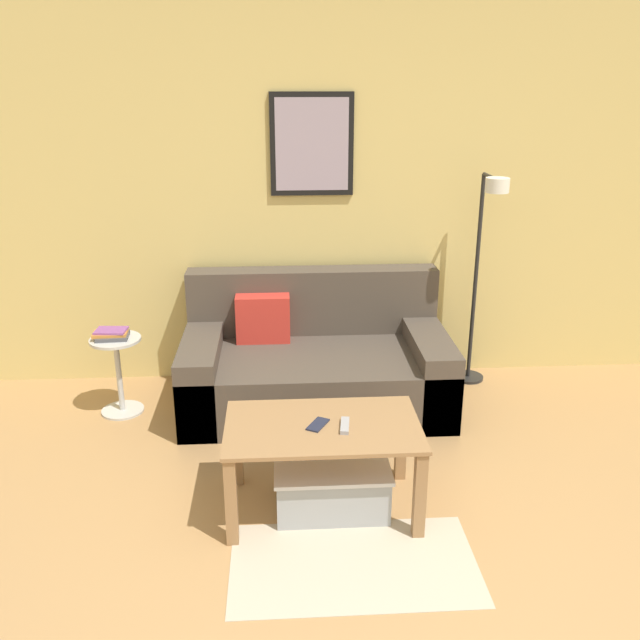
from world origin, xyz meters
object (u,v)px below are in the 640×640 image
floor_lamp (484,260)px  cell_phone (318,425)px  storage_bin (331,482)px  side_table (118,368)px  couch (315,363)px  remote_control (345,426)px  coffee_table (323,441)px  book_stack (112,334)px

floor_lamp → cell_phone: (-1.19, -1.37, -0.45)m
floor_lamp → storage_bin: bearing=-129.9°
floor_lamp → side_table: floor_lamp is taller
couch → floor_lamp: size_ratio=1.15×
floor_lamp → remote_control: size_ratio=9.91×
floor_lamp → side_table: 2.49m
coffee_table → floor_lamp: floor_lamp is taller
floor_lamp → remote_control: bearing=-127.1°
couch → remote_control: 1.27m
storage_bin → side_table: 1.71m
storage_bin → floor_lamp: 1.91m
remote_control → storage_bin: bearing=141.0°
storage_bin → book_stack: 1.76m
floor_lamp → couch: bearing=-172.6°
side_table → storage_bin: bearing=-40.6°
couch → storage_bin: bearing=-89.1°
storage_bin → cell_phone: size_ratio=4.12×
side_table → remote_control: side_table is taller
book_stack → remote_control: size_ratio=1.48×
couch → book_stack: bearing=-176.7°
side_table → coffee_table: bearing=-42.4°
remote_control → book_stack: bearing=146.9°
couch → cell_phone: couch is taller
couch → side_table: 1.27m
floor_lamp → book_stack: (-2.42, -0.22, -0.39)m
couch → floor_lamp: (1.13, 0.15, 0.66)m
floor_lamp → book_stack: bearing=-174.8°
coffee_table → floor_lamp: 1.87m
couch → storage_bin: couch is taller
coffee_table → floor_lamp: (1.16, 1.36, 0.55)m
side_table → cell_phone: (1.22, -1.14, 0.17)m
couch → coffee_table: size_ratio=1.79×
storage_bin → side_table: (-1.29, 1.10, 0.18)m
book_stack → side_table: bearing=-17.2°
storage_bin → remote_control: 0.37m
couch → side_table: size_ratio=3.33×
side_table → remote_control: bearing=-40.9°
book_stack → floor_lamp: bearing=5.2°
coffee_table → cell_phone: cell_phone is taller
floor_lamp → cell_phone: bearing=-130.9°
coffee_table → floor_lamp: bearing=49.6°
couch → coffee_table: (-0.03, -1.21, 0.11)m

